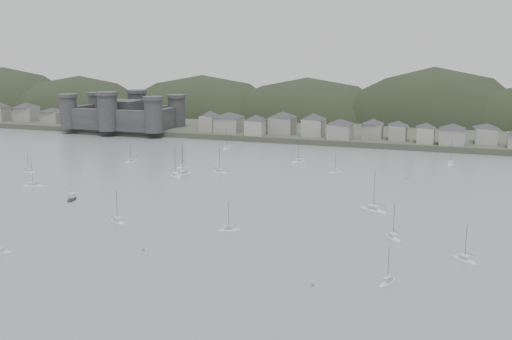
% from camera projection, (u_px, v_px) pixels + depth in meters
% --- Properties ---
extents(ground, '(900.00, 900.00, 0.00)m').
position_uv_depth(ground, '(153.00, 254.00, 139.91)').
color(ground, slate).
rests_on(ground, ground).
extents(far_shore_land, '(900.00, 250.00, 3.00)m').
position_uv_depth(far_shore_land, '(359.00, 117.00, 412.07)').
color(far_shore_land, '#383D2D').
rests_on(far_shore_land, ground).
extents(forested_ridge, '(851.55, 103.94, 102.57)m').
position_uv_depth(forested_ridge, '(359.00, 140.00, 389.46)').
color(forested_ridge, black).
rests_on(forested_ridge, ground).
extents(castle, '(66.00, 43.00, 20.00)m').
position_uv_depth(castle, '(123.00, 114.00, 342.69)').
color(castle, '#303032').
rests_on(castle, far_shore_land).
extents(waterfront_town, '(451.48, 28.46, 12.92)m').
position_uv_depth(waterfront_town, '(423.00, 130.00, 291.06)').
color(waterfront_town, gray).
rests_on(waterfront_town, far_shore_land).
extents(moored_fleet, '(242.90, 173.68, 13.88)m').
position_uv_depth(moored_fleet, '(280.00, 191.00, 202.19)').
color(moored_fleet, beige).
rests_on(moored_fleet, ground).
extents(motor_launch_far, '(4.58, 7.24, 3.65)m').
position_uv_depth(motor_launch_far, '(72.00, 199.00, 190.35)').
color(motor_launch_far, black).
rests_on(motor_launch_far, ground).
extents(mooring_buoys, '(193.50, 117.91, 0.70)m').
position_uv_depth(mooring_buoys, '(230.00, 202.00, 186.60)').
color(mooring_buoys, '#B15B3B').
rests_on(mooring_buoys, ground).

